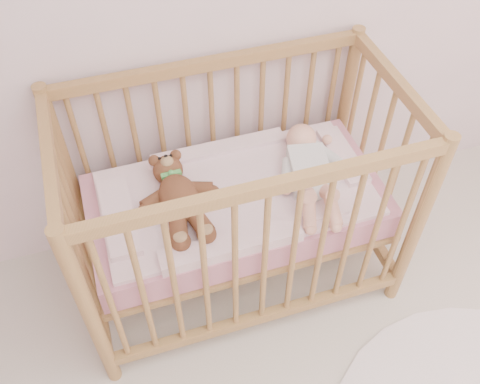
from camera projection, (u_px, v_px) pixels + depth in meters
name	position (u px, v px, depth m)	size (l,w,h in m)	color
crib	(236.00, 203.00, 2.24)	(1.36, 0.76, 1.00)	#AE7E49
mattress	(236.00, 205.00, 2.25)	(1.22, 0.62, 0.13)	pink
blanket	(236.00, 193.00, 2.20)	(1.10, 0.58, 0.06)	#F9ABB9
baby	(309.00, 167.00, 2.19)	(0.28, 0.59, 0.14)	silver
teddy_bear	(179.00, 196.00, 2.07)	(0.34, 0.49, 0.14)	brown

